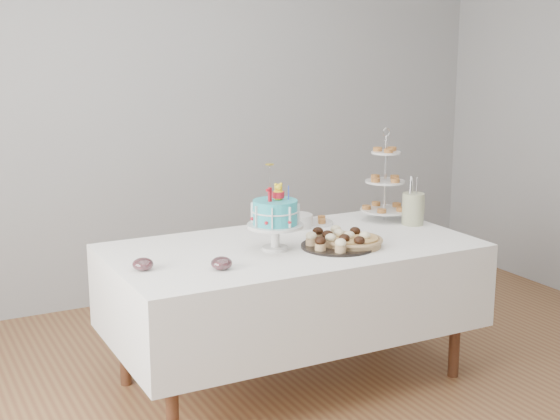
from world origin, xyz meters
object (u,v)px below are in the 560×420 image
birthday_cake (275,227)px  pastry_plate (312,221)px  pie (353,241)px  cupcake_tray (338,239)px  jam_bowl_a (222,263)px  plate_stack (296,221)px  jam_bowl_b (143,264)px  tiered_stand (385,182)px  table (292,286)px  utensil_pitcher (413,208)px

birthday_cake → pastry_plate: (0.45, 0.41, -0.10)m
birthday_cake → pie: bearing=-29.2°
cupcake_tray → pie: cupcake_tray is taller
cupcake_tray → jam_bowl_a: cupcake_tray is taller
pastry_plate → jam_bowl_a: (-0.83, -0.60, 0.01)m
pastry_plate → jam_bowl_a: 1.03m
plate_stack → birthday_cake: bearing=-131.1°
cupcake_tray → jam_bowl_b: (-1.03, 0.08, -0.02)m
pie → tiered_stand: size_ratio=0.57×
table → pastry_plate: (0.33, 0.36, 0.24)m
pastry_plate → tiered_stand: bearing=-15.5°
pastry_plate → jam_bowl_a: bearing=-144.4°
birthday_cake → pastry_plate: size_ratio=1.79×
jam_bowl_b → utensil_pitcher: size_ratio=0.35×
tiered_stand → pastry_plate: bearing=164.5°
pie → jam_bowl_b: jam_bowl_b is taller
pastry_plate → jam_bowl_b: 1.25m
plate_stack → jam_bowl_b: (-1.04, -0.41, -0.01)m
table → birthday_cake: size_ratio=4.31×
plate_stack → utensil_pitcher: utensil_pitcher is taller
birthday_cake → jam_bowl_b: birthday_cake is taller
table → jam_bowl_a: bearing=-154.9°
cupcake_tray → pastry_plate: cupcake_tray is taller
cupcake_tray → jam_bowl_b: cupcake_tray is taller
tiered_stand → table: bearing=-162.3°
table → tiered_stand: 0.92m
cupcake_tray → tiered_stand: bearing=35.0°
birthday_cake → pastry_plate: bearing=31.6°
pastry_plate → utensil_pitcher: (0.51, -0.29, 0.08)m
birthday_cake → plate_stack: size_ratio=2.33×
pie → plate_stack: (-0.06, 0.51, 0.01)m
birthday_cake → jam_bowl_b: (-0.72, -0.03, -0.09)m
table → cupcake_tray: (0.19, -0.16, 0.27)m
pie → pastry_plate: size_ratio=1.26×
table → jam_bowl_b: 0.88m
tiered_stand → cupcake_tray: bearing=-145.0°
jam_bowl_a → jam_bowl_b: (-0.33, 0.16, -0.00)m
birthday_cake → table: bearing=10.8°
pastry_plate → jam_bowl_b: size_ratio=2.49×
jam_bowl_a → utensil_pitcher: bearing=12.8°
pie → plate_stack: 0.51m
table → birthday_cake: bearing=-158.6°
tiered_stand → utensil_pitcher: size_ratio=1.95×
birthday_cake → pie: (0.39, -0.13, -0.09)m
birthday_cake → jam_bowl_b: 0.72m
plate_stack → jam_bowl_a: plate_stack is taller
table → pastry_plate: pastry_plate is taller
plate_stack → cupcake_tray: bearing=-92.1°
plate_stack → table: bearing=-121.9°
birthday_cake → tiered_stand: (0.88, 0.29, 0.11)m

